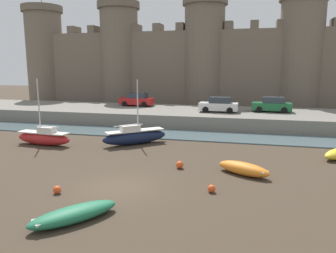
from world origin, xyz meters
TOP-DOWN VIEW (x-y plane):
  - ground_plane at (0.00, 0.00)m, footprint 160.00×160.00m
  - water_channel at (0.00, 13.86)m, footprint 80.00×4.50m
  - quay_road at (0.00, 21.11)m, footprint 63.61×10.00m
  - castle at (-0.00, 32.45)m, footprint 57.91×6.29m
  - sailboat_foreground_centre at (-9.44, 7.43)m, footprint 4.97×1.59m
  - rowboat_midflat_centre at (6.36, 3.72)m, footprint 3.37×2.49m
  - sailboat_near_channel_right at (-2.40, 9.42)m, footprint 4.89×4.56m
  - rowboat_midflat_right at (-0.25, -3.97)m, footprint 3.23×3.69m
  - mooring_buoy_off_centre at (4.86, 0.52)m, footprint 0.40×0.40m
  - mooring_buoy_near_channel at (2.49, 3.99)m, footprint 0.47×0.47m
  - mooring_buoy_mid_mud at (-2.60, -1.50)m, footprint 0.40×0.40m
  - car_quay_east at (-7.07, 23.34)m, footprint 4.14×1.95m
  - car_quay_centre_west at (3.38, 20.10)m, footprint 4.14×1.95m
  - car_quay_centre_east at (8.93, 21.63)m, footprint 4.14×1.95m

SIDE VIEW (x-z plane):
  - ground_plane at x=0.00m, z-range 0.00..0.00m
  - water_channel at x=0.00m, z-range 0.00..0.10m
  - mooring_buoy_off_centre at x=4.86m, z-range 0.00..0.40m
  - mooring_buoy_mid_mud at x=-2.60m, z-range 0.00..0.40m
  - mooring_buoy_near_channel at x=2.49m, z-range 0.00..0.47m
  - rowboat_midflat_right at x=-0.25m, z-range 0.02..0.63m
  - rowboat_midflat_centre at x=6.36m, z-range 0.02..0.75m
  - sailboat_foreground_centre at x=-9.44m, z-range -2.04..3.29m
  - sailboat_near_channel_right at x=-2.40m, z-range -1.95..3.29m
  - quay_road at x=0.00m, z-range 0.00..1.41m
  - car_quay_east at x=-7.07m, z-range 1.38..3.00m
  - car_quay_centre_west at x=3.38m, z-range 1.38..3.00m
  - car_quay_centre_east at x=8.93m, z-range 1.38..3.00m
  - castle at x=0.00m, z-range -2.26..16.38m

